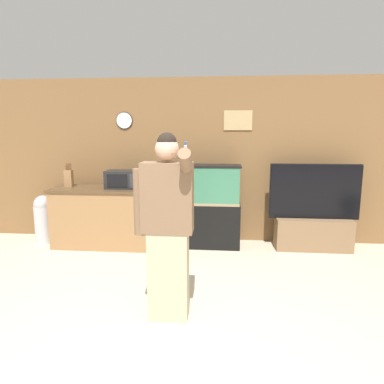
% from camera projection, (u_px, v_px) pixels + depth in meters
% --- Properties ---
extents(ground_plane, '(18.00, 18.00, 0.00)m').
position_uv_depth(ground_plane, '(166.00, 349.00, 2.81)').
color(ground_plane, beige).
extents(wall_back_paneled, '(10.00, 0.08, 2.60)m').
position_uv_depth(wall_back_paneled, '(196.00, 161.00, 5.52)').
color(wall_back_paneled, brown).
rests_on(wall_back_paneled, ground_plane).
extents(counter_island, '(1.53, 0.66, 0.91)m').
position_uv_depth(counter_island, '(104.00, 217.00, 5.32)').
color(counter_island, olive).
rests_on(counter_island, ground_plane).
extents(microwave, '(0.49, 0.34, 0.27)m').
position_uv_depth(microwave, '(123.00, 179.00, 5.20)').
color(microwave, black).
rests_on(microwave, counter_island).
extents(knife_block, '(0.12, 0.09, 0.37)m').
position_uv_depth(knife_block, '(69.00, 178.00, 5.32)').
color(knife_block, olive).
rests_on(knife_block, counter_island).
extents(aquarium_on_stand, '(1.18, 0.40, 1.27)m').
position_uv_depth(aquarium_on_stand, '(202.00, 206.00, 5.25)').
color(aquarium_on_stand, black).
rests_on(aquarium_on_stand, ground_plane).
extents(tv_on_stand, '(1.33, 0.40, 1.30)m').
position_uv_depth(tv_on_stand, '(313.00, 224.00, 5.16)').
color(tv_on_stand, brown).
rests_on(tv_on_stand, ground_plane).
extents(person_standing, '(0.55, 0.42, 1.76)m').
position_uv_depth(person_standing, '(167.00, 225.00, 3.13)').
color(person_standing, '#BCAD89').
rests_on(person_standing, ground_plane).
extents(trash_bin, '(0.30, 0.30, 0.76)m').
position_uv_depth(trash_bin, '(44.00, 218.00, 5.49)').
color(trash_bin, '#B7B7BC').
rests_on(trash_bin, ground_plane).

